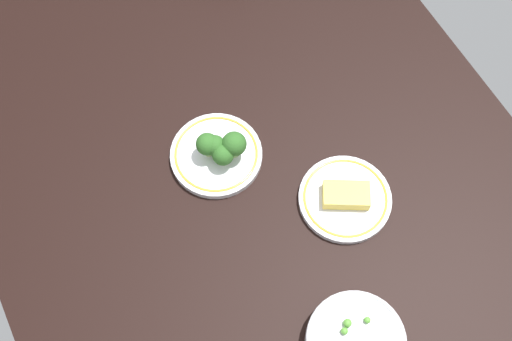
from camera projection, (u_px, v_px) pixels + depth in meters
dining_table at (256, 179)px, 130.34cm from camera, size 150.11×106.58×4.00cm
plate_broccoli at (218, 152)px, 127.73cm from camera, size 18.49×18.49×8.44cm
plate_cheese at (345, 198)px, 125.16cm from camera, size 18.12×18.12×4.10cm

